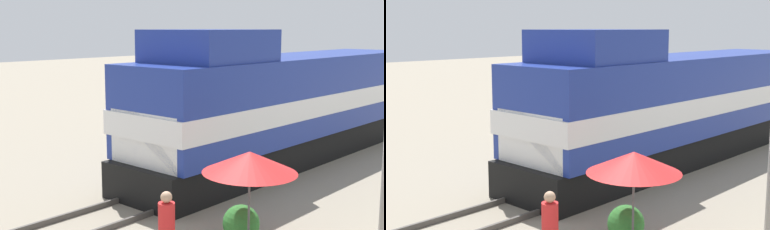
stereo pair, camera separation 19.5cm
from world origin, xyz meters
The scene contains 7 objects.
ground_plane centered at (0.00, 0.00, 0.00)m, with size 120.00×120.00×0.00m, color gray.
rail_near centered at (-0.72, 0.00, 0.07)m, with size 0.08×28.82×0.15m, color #4C4742.
rail_far centered at (0.72, 0.00, 0.07)m, with size 0.08×28.82×0.15m, color #4C4742.
locomotive centered at (0.00, 5.54, 2.08)m, with size 3.14×15.39×4.83m.
vendor_umbrella centered at (3.99, -1.93, 2.04)m, with size 2.07×2.07×2.28m.
shrub_cluster centered at (3.49, -1.54, 0.43)m, with size 0.86×0.86×0.86m, color #2D722D.
person_bystander centered at (3.33, -3.79, 0.91)m, with size 0.34×0.34×1.68m.
Camera 2 is at (10.73, -10.82, 4.90)m, focal length 50.00 mm.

